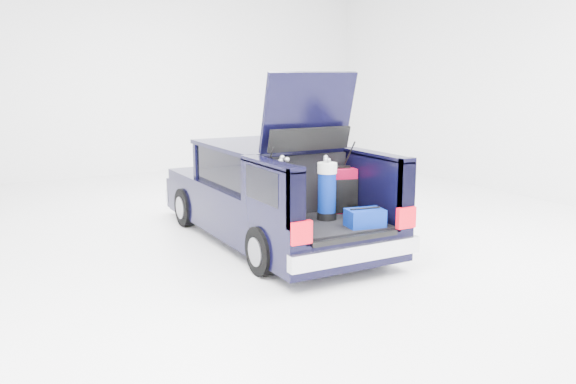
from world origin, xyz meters
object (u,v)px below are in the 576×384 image
car (268,195)px  blue_duffel (365,218)px  blue_golf_bag (327,191)px  red_suitcase (341,191)px  black_golf_bag (284,194)px

car → blue_duffel: 2.01m
blue_golf_bag → blue_duffel: 0.64m
red_suitcase → blue_golf_bag: size_ratio=0.76×
blue_golf_bag → blue_duffel: (0.22, -0.54, -0.27)m
car → red_suitcase: 1.31m
black_golf_bag → blue_duffel: (0.82, -0.57, -0.28)m
black_golf_bag → blue_golf_bag: 0.61m
black_golf_bag → blue_duffel: size_ratio=1.73×
car → blue_duffel: size_ratio=9.36×
car → black_golf_bag: bearing=-109.4°
car → blue_duffel: (0.32, -1.99, 0.04)m
car → black_golf_bag: car is taller
car → blue_golf_bag: 1.49m
car → red_suitcase: car is taller
car → red_suitcase: (0.50, -1.19, 0.22)m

